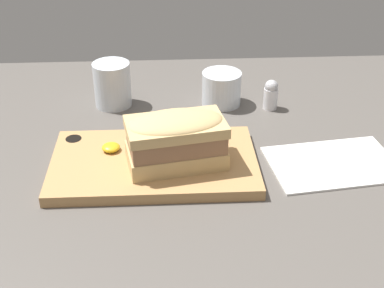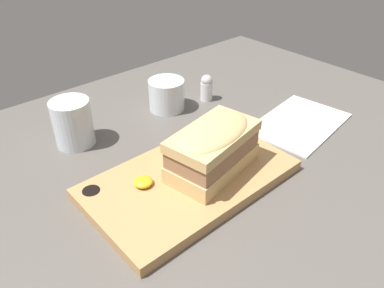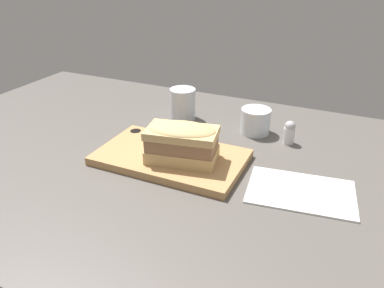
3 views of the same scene
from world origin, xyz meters
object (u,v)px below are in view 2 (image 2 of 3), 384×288
(wine_glass, at_px, (167,96))
(salt_shaker, at_px, (207,87))
(sandwich, at_px, (213,146))
(napkin, at_px, (299,123))
(serving_board, at_px, (189,179))
(water_glass, at_px, (73,125))

(wine_glass, distance_m, salt_shaker, 0.10)
(sandwich, distance_m, wine_glass, 0.27)
(sandwich, bearing_deg, napkin, 1.87)
(sandwich, bearing_deg, serving_board, 157.95)
(serving_board, bearing_deg, water_glass, 109.30)
(sandwich, xyz_separation_m, wine_glass, (0.10, 0.25, -0.04))
(water_glass, xyz_separation_m, wine_glass, (0.22, -0.01, -0.01))
(water_glass, distance_m, wine_glass, 0.22)
(wine_glass, distance_m, napkin, 0.30)
(water_glass, bearing_deg, wine_glass, -1.66)
(serving_board, bearing_deg, wine_glass, 59.57)
(napkin, bearing_deg, salt_shaker, 108.32)
(serving_board, distance_m, sandwich, 0.07)
(sandwich, height_order, napkin, sandwich)
(serving_board, bearing_deg, napkin, -1.25)
(water_glass, xyz_separation_m, salt_shaker, (0.32, -0.03, -0.01))
(napkin, xyz_separation_m, salt_shaker, (-0.07, 0.21, 0.03))
(serving_board, bearing_deg, salt_shaker, 41.41)
(water_glass, distance_m, napkin, 0.46)
(water_glass, height_order, salt_shaker, water_glass)
(serving_board, height_order, wine_glass, wine_glass)
(sandwich, relative_size, water_glass, 1.86)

